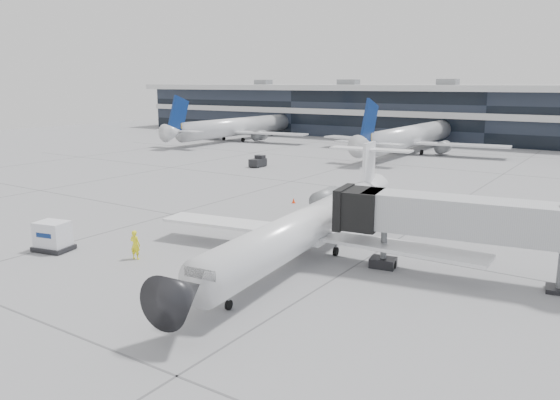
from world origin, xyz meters
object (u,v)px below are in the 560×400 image
Objects in this scene: regional_jet at (310,224)px; ramp_worker at (135,245)px; jet_bridge at (482,220)px; baggage_tug at (220,273)px; cargo_uld at (53,236)px.

regional_jet reaches higher than ramp_worker.
jet_bridge is 8.01× the size of ramp_worker.
regional_jet reaches higher than jet_bridge.
ramp_worker is at bearing -149.87° from regional_jet.
regional_jet reaches higher than baggage_tug.
cargo_uld is (-15.80, -8.74, -1.26)m from regional_jet.
cargo_uld is at bearing -156.61° from regional_jet.
cargo_uld is at bearing 5.53° from ramp_worker.
jet_bridge is at bearing 3.37° from regional_jet.
baggage_tug is at bearing -110.12° from regional_jet.
regional_jet is at bearing -155.62° from ramp_worker.
jet_bridge is at bearing -168.44° from ramp_worker.
regional_jet is at bearing 98.73° from baggage_tug.
cargo_uld is (-26.47, -10.42, -2.69)m from jet_bridge.
cargo_uld reaches higher than ramp_worker.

